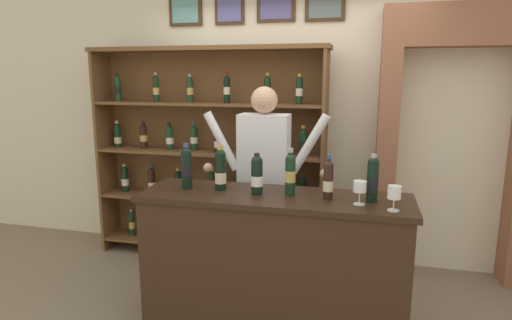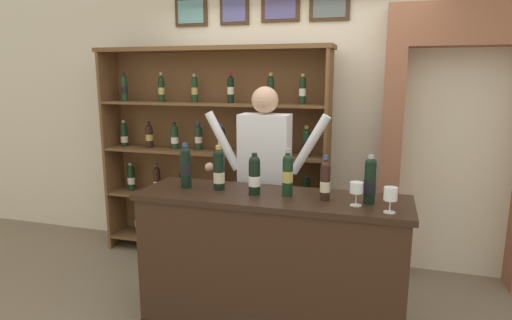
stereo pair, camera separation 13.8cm
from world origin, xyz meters
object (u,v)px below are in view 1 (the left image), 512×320
Objects in this scene: tasting_bottle_grappa at (257,175)px; tasting_bottle_bianco at (290,173)px; shopkeeper at (264,169)px; wine_glass_center at (394,193)px; wine_shelf at (209,149)px; tasting_bottle_prosecco at (373,179)px; tasting_counter at (273,264)px; tasting_bottle_riserva at (187,167)px; wine_glass_left at (360,188)px; tasting_bottle_chianti at (328,180)px; tasting_bottle_super_tuscan at (220,169)px.

tasting_bottle_bianco is (0.23, 0.03, 0.02)m from tasting_bottle_grappa.
shopkeeper is 11.13× the size of wine_glass_center.
tasting_bottle_bianco is (1.01, -1.13, 0.07)m from wine_shelf.
tasting_counter is at bearing -179.31° from tasting_bottle_prosecco.
shopkeeper is 5.28× the size of tasting_bottle_riserva.
tasting_bottle_bianco is at bearing 167.69° from wine_glass_left.
tasting_bottle_grappa is (-0.12, -0.01, 0.65)m from tasting_counter.
tasting_bottle_prosecco is at bearing 3.50° from tasting_bottle_chianti.
tasting_counter is 1.01m from wine_glass_center.
tasting_bottle_riserva is at bearing 175.44° from wine_glass_left.
tasting_bottle_chianti is 0.22m from wine_glass_left.
tasting_bottle_grappa is at bearing -2.48° from tasting_bottle_riserva.
tasting_bottle_riserva is 1.14× the size of tasting_bottle_grappa.
wine_glass_center is (0.13, -0.17, -0.04)m from tasting_bottle_prosecco.
tasting_bottle_prosecco is 0.12m from wine_glass_left.
tasting_bottle_chianti reaches higher than tasting_bottle_grappa.
shopkeeper is at bearing 47.56° from tasting_bottle_riserva.
tasting_bottle_super_tuscan is at bearing 170.54° from tasting_bottle_grappa.
shopkeeper is at bearing 141.97° from wine_glass_left.
tasting_bottle_chianti is at bearing -42.60° from wine_shelf.
wine_glass_left is (0.97, -0.12, -0.04)m from tasting_bottle_super_tuscan.
tasting_bottle_riserva is 0.53m from tasting_bottle_grappa.
shopkeeper reaches higher than tasting_bottle_prosecco.
tasting_bottle_riserva reaches higher than wine_glass_left.
tasting_bottle_super_tuscan is (0.25, 0.02, -0.01)m from tasting_bottle_riserva.
wine_shelf is at bearing 131.61° from tasting_bottle_bianco.
shopkeeper is 0.53m from tasting_bottle_grappa.
tasting_counter is at bearing 178.54° from tasting_bottle_chianti.
shopkeeper is at bearing 110.30° from tasting_counter.
tasting_bottle_riserva is at bearing 178.50° from tasting_counter.
tasting_bottle_chianti is at bearing 159.42° from wine_glass_center.
tasting_bottle_grappa is 0.92× the size of tasting_bottle_prosecco.
shopkeeper reaches higher than tasting_bottle_bianco.
shopkeeper is at bearing 97.93° from tasting_bottle_grappa.
tasting_bottle_chianti is 0.28m from tasting_bottle_prosecco.
tasting_bottle_chianti is (0.76, -0.05, -0.02)m from tasting_bottle_super_tuscan.
tasting_bottle_grappa is 0.91m from wine_glass_center.
tasting_bottle_super_tuscan is at bearing 177.76° from tasting_bottle_bianco.
wine_glass_left is (1.22, -0.10, -0.05)m from tasting_bottle_riserva.
wine_glass_left is 0.98× the size of wine_glass_center.
tasting_bottle_prosecco reaches higher than wine_glass_left.
wine_shelf is 1.17m from tasting_bottle_riserva.
tasting_bottle_prosecco is at bearing 0.69° from tasting_counter.
tasting_bottle_grappa is at bearing 170.06° from wine_glass_center.
tasting_bottle_super_tuscan is at bearing 172.89° from wine_glass_left.
wine_glass_center is (1.17, -0.20, -0.04)m from tasting_bottle_super_tuscan.
tasting_counter is at bearing -5.83° from tasting_bottle_super_tuscan.
tasting_bottle_prosecco is 2.05× the size of wine_glass_left.
tasting_bottle_chianti is at bearing 160.89° from wine_glass_left.
tasting_bottle_super_tuscan is (-0.21, -0.48, 0.09)m from shopkeeper.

